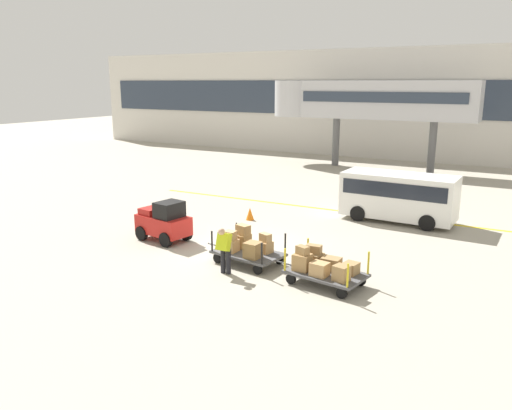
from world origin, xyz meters
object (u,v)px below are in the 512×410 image
at_px(baggage_cart_middle, 323,267).
at_px(safety_cone_near, 250,214).
at_px(baggage_cart_lead, 247,247).
at_px(baggage_handler, 224,248).
at_px(shuttle_van, 399,194).
at_px(baggage_tug, 164,222).

height_order(baggage_cart_middle, safety_cone_near, baggage_cart_middle).
bearing_deg(baggage_cart_lead, baggage_handler, -95.90).
distance_m(baggage_cart_lead, safety_cone_near, 5.57).
distance_m(baggage_handler, shuttle_van, 9.64).
xyz_separation_m(baggage_tug, shuttle_van, (7.11, 7.28, 0.48)).
height_order(baggage_tug, baggage_handler, baggage_tug).
bearing_deg(baggage_tug, shuttle_van, 45.69).
relative_size(baggage_tug, baggage_handler, 1.43).
xyz_separation_m(baggage_cart_lead, safety_cone_near, (-2.72, 4.85, -0.29)).
relative_size(baggage_tug, shuttle_van, 0.46).
relative_size(baggage_cart_lead, baggage_handler, 1.97).
distance_m(baggage_cart_middle, baggage_handler, 3.15).
bearing_deg(shuttle_van, baggage_tug, -134.31).
distance_m(baggage_cart_lead, baggage_cart_middle, 2.94).
relative_size(baggage_cart_lead, shuttle_van, 0.63).
xyz_separation_m(baggage_handler, shuttle_van, (3.15, 9.10, 0.37)).
xyz_separation_m(baggage_tug, baggage_cart_lead, (4.08, -0.62, -0.18)).
bearing_deg(baggage_handler, baggage_cart_middle, 14.48).
bearing_deg(shuttle_van, baggage_cart_middle, -90.82).
height_order(baggage_cart_middle, baggage_handler, baggage_handler).
bearing_deg(baggage_cart_middle, baggage_handler, -165.52).
relative_size(baggage_tug, baggage_cart_lead, 0.73).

